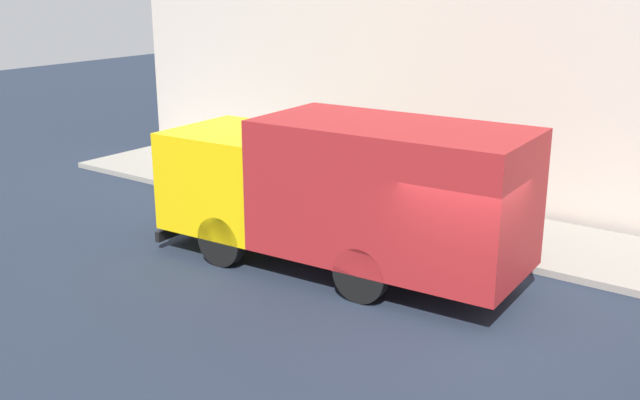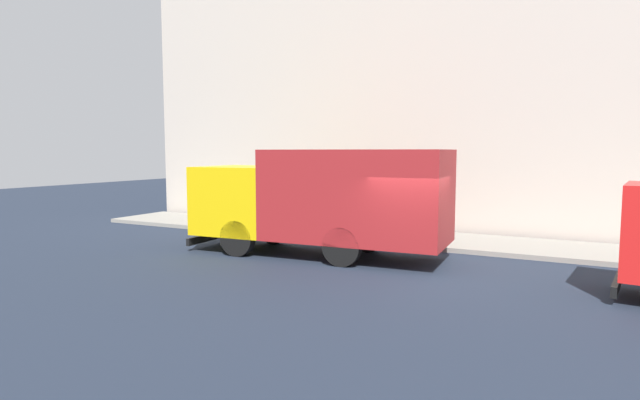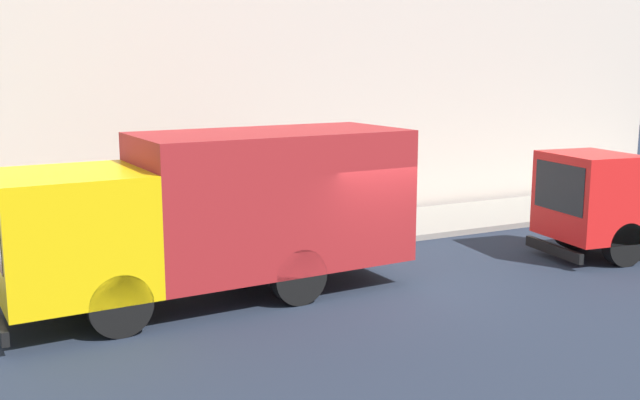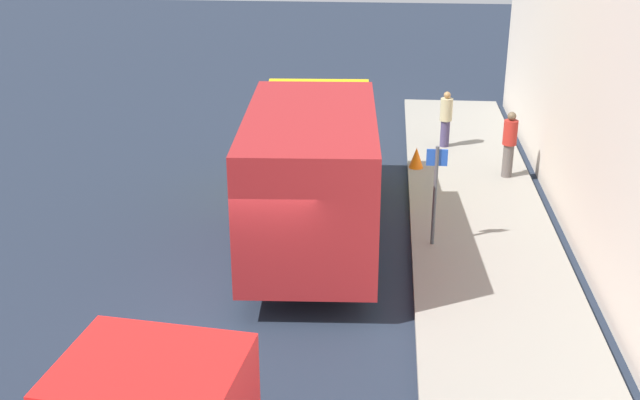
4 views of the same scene
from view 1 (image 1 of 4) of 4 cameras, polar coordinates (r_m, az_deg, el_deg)
ground at (r=13.82m, az=10.91°, el=-9.22°), size 80.00×80.00×0.00m
sidewalk at (r=17.78m, az=17.40°, el=-3.43°), size 3.24×30.00×0.15m
building_facade at (r=18.81m, az=21.01°, el=13.56°), size 0.50×30.00×10.56m
large_utility_truck at (r=15.34m, az=1.74°, el=0.85°), size 3.00×8.07×3.23m
pedestrian_walking at (r=21.57m, az=-0.01°, el=3.67°), size 0.41×0.41×1.77m
pedestrian_standing at (r=21.99m, az=-7.47°, el=3.59°), size 0.49×0.49×1.65m
traffic_cone_orange at (r=20.23m, az=-5.11°, el=0.80°), size 0.40×0.40×0.57m
street_sign_post at (r=17.42m, az=7.47°, el=1.65°), size 0.44×0.08×2.22m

